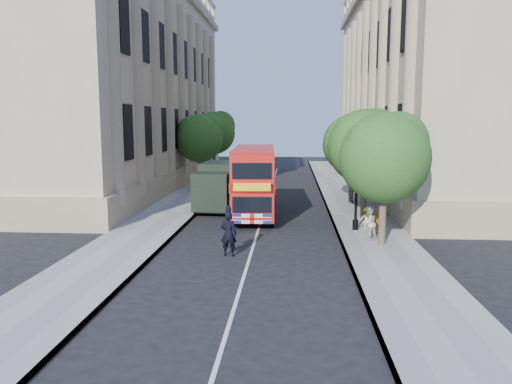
% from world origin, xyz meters
% --- Properties ---
extents(ground, '(120.00, 120.00, 0.00)m').
position_xyz_m(ground, '(0.00, 0.00, 0.00)').
color(ground, black).
rests_on(ground, ground).
extents(pavement_right, '(3.50, 80.00, 0.12)m').
position_xyz_m(pavement_right, '(5.75, 10.00, 0.06)').
color(pavement_right, gray).
rests_on(pavement_right, ground).
extents(pavement_left, '(3.50, 80.00, 0.12)m').
position_xyz_m(pavement_left, '(-5.75, 10.00, 0.06)').
color(pavement_left, gray).
rests_on(pavement_left, ground).
extents(building_right, '(12.00, 38.00, 18.00)m').
position_xyz_m(building_right, '(13.80, 24.00, 9.00)').
color(building_right, tan).
rests_on(building_right, ground).
extents(building_left, '(12.00, 38.00, 18.00)m').
position_xyz_m(building_left, '(-13.80, 24.00, 9.00)').
color(building_left, tan).
rests_on(building_left, ground).
extents(tree_right_near, '(4.00, 4.00, 6.08)m').
position_xyz_m(tree_right_near, '(5.84, 3.03, 4.25)').
color(tree_right_near, '#473828').
rests_on(tree_right_near, ground).
extents(tree_right_mid, '(4.20, 4.20, 6.37)m').
position_xyz_m(tree_right_mid, '(5.84, 9.03, 4.45)').
color(tree_right_mid, '#473828').
rests_on(tree_right_mid, ground).
extents(tree_right_far, '(4.00, 4.00, 6.15)m').
position_xyz_m(tree_right_far, '(5.84, 15.03, 4.31)').
color(tree_right_far, '#473828').
rests_on(tree_right_far, ground).
extents(tree_left_far, '(4.00, 4.00, 6.30)m').
position_xyz_m(tree_left_far, '(-5.96, 22.03, 4.44)').
color(tree_left_far, '#473828').
rests_on(tree_left_far, ground).
extents(tree_left_back, '(4.20, 4.20, 6.65)m').
position_xyz_m(tree_left_back, '(-5.96, 30.03, 4.71)').
color(tree_left_back, '#473828').
rests_on(tree_left_back, ground).
extents(lamp_post, '(0.32, 0.32, 5.16)m').
position_xyz_m(lamp_post, '(5.00, 6.00, 2.51)').
color(lamp_post, black).
rests_on(lamp_post, pavement_right).
extents(double_decker_bus, '(2.73, 8.79, 4.01)m').
position_xyz_m(double_decker_bus, '(-0.50, 9.97, 2.22)').
color(double_decker_bus, '#BA120C').
rests_on(double_decker_bus, ground).
extents(box_van, '(2.53, 5.41, 3.01)m').
position_xyz_m(box_van, '(-2.91, 11.67, 1.47)').
color(box_van, black).
rests_on(box_van, ground).
extents(police_constable, '(0.73, 0.52, 1.89)m').
position_xyz_m(police_constable, '(-0.91, 1.00, 0.95)').
color(police_constable, black).
rests_on(police_constable, ground).
extents(woman_pedestrian, '(0.98, 0.92, 1.61)m').
position_xyz_m(woman_pedestrian, '(5.36, 3.82, 0.92)').
color(woman_pedestrian, beige).
rests_on(woman_pedestrian, pavement_right).
extents(child_a, '(0.76, 0.51, 1.20)m').
position_xyz_m(child_a, '(5.99, 5.12, 0.72)').
color(child_a, orange).
rests_on(child_a, pavement_right).
extents(child_b, '(0.76, 0.46, 1.15)m').
position_xyz_m(child_b, '(5.59, 6.14, 0.69)').
color(child_b, '#EBE450').
rests_on(child_b, pavement_right).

